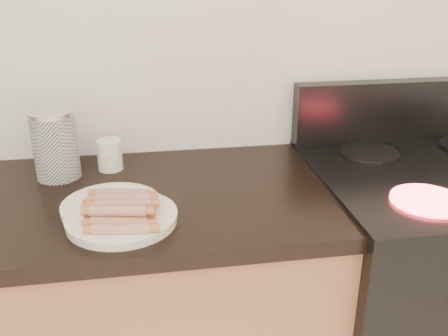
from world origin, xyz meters
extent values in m
cube|color=silver|center=(0.00, 2.00, 1.30)|extent=(4.00, 0.04, 2.60)
cube|color=black|center=(0.78, 1.68, 0.45)|extent=(0.76, 0.65, 0.90)
cube|color=black|center=(0.78, 1.96, 1.01)|extent=(0.76, 0.06, 0.20)
cylinder|color=#FF1E2D|center=(0.61, 1.51, 0.92)|extent=(0.18, 0.18, 0.01)
cylinder|color=black|center=(0.61, 1.84, 0.92)|extent=(0.18, 0.18, 0.01)
cylinder|color=white|center=(-0.14, 1.54, 0.91)|extent=(0.28, 0.28, 0.02)
cylinder|color=white|center=(-0.17, 1.62, 0.91)|extent=(0.27, 0.27, 0.02)
cylinder|color=maroon|center=(-0.14, 1.46, 0.93)|extent=(0.13, 0.05, 0.03)
cylinder|color=maroon|center=(-0.14, 1.48, 0.93)|extent=(0.13, 0.05, 0.03)
cylinder|color=maroon|center=(-0.14, 1.51, 0.93)|extent=(0.13, 0.05, 0.03)
cylinder|color=maroon|center=(-0.14, 1.54, 0.93)|extent=(0.13, 0.05, 0.03)
cylinder|color=maroon|center=(-0.14, 1.57, 0.93)|extent=(0.13, 0.05, 0.03)
cylinder|color=maroon|center=(-0.14, 1.60, 0.93)|extent=(0.13, 0.05, 0.03)
cylinder|color=maroon|center=(-0.14, 1.63, 0.93)|extent=(0.13, 0.05, 0.03)
cylinder|color=maroon|center=(-0.14, 1.50, 0.95)|extent=(0.13, 0.05, 0.03)
cylinder|color=maroon|center=(-0.14, 1.53, 0.95)|extent=(0.13, 0.05, 0.03)
cylinder|color=maroon|center=(-0.14, 1.56, 0.95)|extent=(0.13, 0.05, 0.03)
cylinder|color=maroon|center=(-0.14, 1.59, 0.95)|extent=(0.13, 0.05, 0.03)
cylinder|color=#CB5831|center=(-0.17, 1.62, 0.93)|extent=(0.12, 0.03, 0.02)
cylinder|color=silver|center=(-0.32, 1.84, 0.99)|extent=(0.12, 0.12, 0.18)
cylinder|color=silver|center=(-0.32, 1.84, 1.09)|extent=(0.13, 0.13, 0.01)
cylinder|color=white|center=(-0.18, 1.88, 0.94)|extent=(0.09, 0.09, 0.09)
camera|label=1|loc=(-0.07, 0.49, 1.47)|focal=40.00mm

